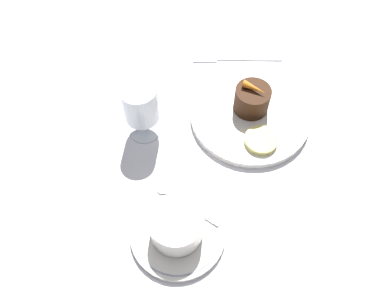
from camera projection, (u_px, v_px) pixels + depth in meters
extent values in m
plane|color=white|center=(226.00, 136.00, 0.68)|extent=(3.00, 3.00, 0.00)
cylinder|color=white|center=(250.00, 115.00, 0.70)|extent=(0.22, 0.22, 0.01)
torus|color=#999EA8|center=(250.00, 114.00, 0.69)|extent=(0.21, 0.21, 0.00)
cylinder|color=white|center=(178.00, 232.00, 0.58)|extent=(0.15, 0.15, 0.01)
torus|color=#999EA8|center=(178.00, 231.00, 0.57)|extent=(0.14, 0.14, 0.00)
cylinder|color=white|center=(176.00, 226.00, 0.55)|extent=(0.08, 0.08, 0.05)
cylinder|color=brown|center=(176.00, 225.00, 0.55)|extent=(0.07, 0.07, 0.04)
torus|color=white|center=(174.00, 195.00, 0.57)|extent=(0.03, 0.01, 0.04)
cube|color=silver|center=(192.00, 209.00, 0.59)|extent=(0.07, 0.08, 0.00)
ellipsoid|color=silver|center=(161.00, 189.00, 0.61)|extent=(0.03, 0.03, 0.00)
cylinder|color=silver|center=(145.00, 130.00, 0.68)|extent=(0.06, 0.06, 0.01)
cylinder|color=silver|center=(144.00, 123.00, 0.66)|extent=(0.01, 0.01, 0.04)
cylinder|color=silver|center=(140.00, 103.00, 0.62)|extent=(0.06, 0.06, 0.07)
cylinder|color=#5B0F1E|center=(141.00, 108.00, 0.63)|extent=(0.05, 0.05, 0.04)
cube|color=silver|center=(250.00, 59.00, 0.78)|extent=(0.02, 0.14, 0.01)
cube|color=silver|center=(205.00, 58.00, 0.78)|extent=(0.03, 0.05, 0.01)
cylinder|color=#381E0F|center=(252.00, 99.00, 0.68)|extent=(0.06, 0.06, 0.05)
cone|color=orange|center=(254.00, 88.00, 0.65)|extent=(0.04, 0.04, 0.01)
cylinder|color=#EFE075|center=(261.00, 140.00, 0.65)|extent=(0.06, 0.06, 0.01)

